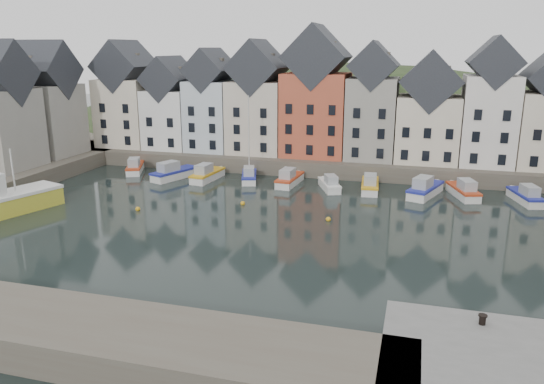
% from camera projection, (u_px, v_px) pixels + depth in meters
% --- Properties ---
extents(ground, '(260.00, 260.00, 0.00)m').
position_uv_depth(ground, '(256.00, 231.00, 49.56)').
color(ground, black).
rests_on(ground, ground).
extents(far_quay, '(90.00, 16.00, 2.00)m').
position_uv_depth(far_quay, '(317.00, 159.00, 77.16)').
color(far_quay, '#52493F').
rests_on(far_quay, ground).
extents(hillside, '(153.60, 70.40, 64.00)m').
position_uv_depth(hillside, '(340.00, 226.00, 106.30)').
color(hillside, '#213118').
rests_on(hillside, ground).
extents(far_terrace, '(72.37, 8.16, 17.78)m').
position_uv_depth(far_terrace, '(339.00, 106.00, 72.40)').
color(far_terrace, beige).
rests_on(far_terrace, far_quay).
extents(left_terrace, '(7.65, 17.00, 15.69)m').
position_uv_depth(left_terrace, '(23.00, 109.00, 69.15)').
color(left_terrace, gray).
rests_on(left_terrace, left_quay).
extents(mooring_buoys, '(20.50, 5.50, 0.50)m').
position_uv_depth(mooring_buoys, '(234.00, 210.00, 55.52)').
color(mooring_buoys, gold).
rests_on(mooring_buoys, ground).
extents(boat_a, '(4.10, 6.33, 2.33)m').
position_uv_depth(boat_a, '(135.00, 167.00, 72.91)').
color(boat_a, silver).
rests_on(boat_a, ground).
extents(boat_b, '(4.44, 7.17, 2.63)m').
position_uv_depth(boat_b, '(173.00, 173.00, 69.29)').
color(boat_b, silver).
rests_on(boat_b, ground).
extents(boat_c, '(2.60, 6.65, 2.49)m').
position_uv_depth(boat_c, '(207.00, 175.00, 68.53)').
color(boat_c, silver).
rests_on(boat_c, ground).
extents(boat_d, '(3.40, 6.05, 11.04)m').
position_uv_depth(boat_d, '(249.00, 176.00, 68.05)').
color(boat_d, silver).
rests_on(boat_d, ground).
extents(boat_e, '(2.43, 6.42, 2.41)m').
position_uv_depth(boat_e, '(289.00, 179.00, 66.28)').
color(boat_e, silver).
rests_on(boat_e, ground).
extents(boat_f, '(3.72, 5.73, 2.11)m').
position_uv_depth(boat_f, '(330.00, 185.00, 64.03)').
color(boat_f, silver).
rests_on(boat_f, ground).
extents(boat_g, '(2.46, 6.43, 2.42)m').
position_uv_depth(boat_g, '(370.00, 185.00, 63.35)').
color(boat_g, silver).
rests_on(boat_g, ground).
extents(boat_h, '(4.34, 7.28, 2.67)m').
position_uv_depth(boat_h, '(425.00, 189.00, 61.19)').
color(boat_h, silver).
rests_on(boat_h, ground).
extents(boat_i, '(3.74, 6.62, 2.43)m').
position_uv_depth(boat_i, '(464.00, 191.00, 60.82)').
color(boat_i, silver).
rests_on(boat_i, ground).
extents(boat_j, '(3.33, 6.34, 2.33)m').
position_uv_depth(boat_j, '(526.00, 196.00, 58.70)').
color(boat_j, silver).
rests_on(boat_j, ground).
extents(mooring_bollard, '(0.48, 0.48, 0.56)m').
position_uv_depth(mooring_bollard, '(483.00, 319.00, 28.89)').
color(mooring_bollard, black).
rests_on(mooring_bollard, near_quay).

